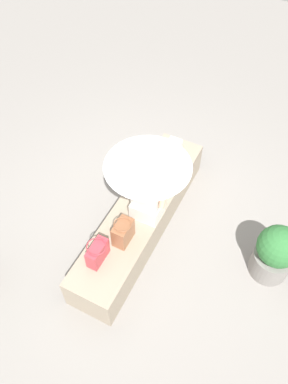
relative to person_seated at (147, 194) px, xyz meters
name	(u,v)px	position (x,y,z in m)	size (l,w,h in m)	color
ground_plane	(141,228)	(0.06, 0.12, -0.85)	(14.00, 14.00, 0.00)	gray
stone_bench	(141,217)	(0.06, 0.12, -0.62)	(2.58, 0.59, 0.47)	gray
person_seated	(147,194)	(0.00, 0.00, 0.00)	(0.29, 0.47, 0.90)	beige
parasol	(148,159)	(-0.09, -0.04, 0.66)	(0.88, 0.88, 1.18)	#B7B7BC
handbag_black	(98,253)	(-0.77, 0.20, -0.26)	(0.29, 0.21, 0.27)	#B2333D
tote_bag_canvas	(172,153)	(0.88, 0.09, -0.22)	(0.28, 0.21, 0.35)	silver
shoulder_bag_spare	(123,232)	(-0.43, 0.08, -0.24)	(0.26, 0.20, 0.31)	brown
planter_far	(276,253)	(0.22, -1.50, -0.46)	(0.48, 0.48, 0.77)	gray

